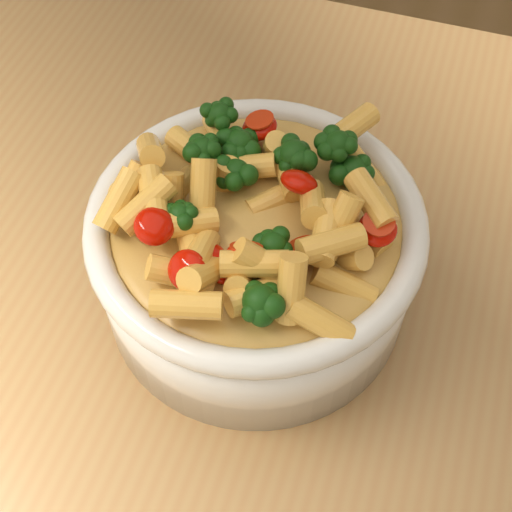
% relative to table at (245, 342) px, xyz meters
% --- Properties ---
extents(table, '(1.20, 0.80, 0.90)m').
position_rel_table_xyz_m(table, '(0.00, 0.00, 0.00)').
color(table, '#A27945').
rests_on(table, ground).
extents(serving_bowl, '(0.25, 0.25, 0.11)m').
position_rel_table_xyz_m(serving_bowl, '(0.01, -0.01, 0.16)').
color(serving_bowl, silver).
rests_on(serving_bowl, table).
extents(pasta_salad, '(0.20, 0.20, 0.04)m').
position_rel_table_xyz_m(pasta_salad, '(0.01, -0.01, 0.22)').
color(pasta_salad, '#FFC050').
rests_on(pasta_salad, serving_bowl).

